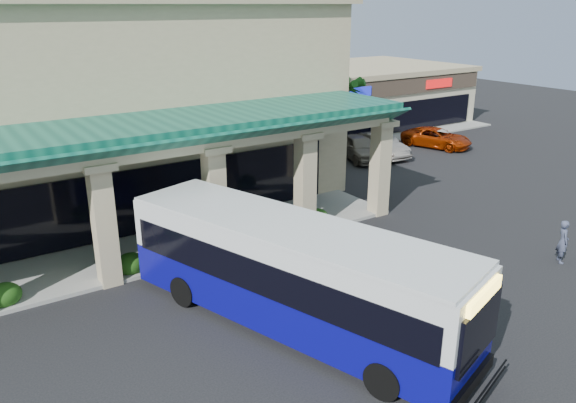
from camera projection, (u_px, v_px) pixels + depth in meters
ground at (352, 285)px, 21.09m from camera, size 110.00×110.00×0.00m
main_building at (22, 97)px, 27.59m from camera, size 30.80×14.80×11.35m
arcade at (77, 203)px, 21.30m from camera, size 30.00×6.20×5.70m
strip_mall at (335, 96)px, 48.53m from camera, size 22.50×12.50×4.90m
palm_0 at (345, 124)px, 33.07m from camera, size 2.40×2.40×6.60m
palm_1 at (328, 121)px, 36.08m from camera, size 2.40×2.40×5.80m
broadleaf_tree at (261, 119)px, 39.13m from camera, size 2.60×2.60×4.81m
transit_bus at (291, 276)px, 17.93m from camera, size 6.71×13.02×3.55m
pedestrian at (563, 241)px, 22.74m from camera, size 0.75×0.78×1.80m
car_silver at (359, 147)px, 37.97m from camera, size 3.34×5.29×1.68m
car_white at (380, 145)px, 38.73m from camera, size 2.06×4.92×1.58m
car_gray at (437, 138)px, 41.24m from camera, size 3.84×5.54×1.41m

